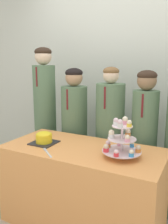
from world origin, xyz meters
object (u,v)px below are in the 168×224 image
at_px(cupcake_stand, 121,140).
at_px(student_2, 110,138).
at_px(round_cake, 44,138).
at_px(student_0, 45,118).
at_px(student_3, 144,142).
at_px(cake_knife, 46,151).
at_px(student_1, 74,132).

distance_m(cupcake_stand, student_2, 0.70).
bearing_deg(round_cake, student_0, 125.84).
bearing_deg(round_cake, student_3, 37.74).
bearing_deg(student_3, cake_knife, -129.73).
distance_m(student_0, student_2, 0.86).
xyz_separation_m(cake_knife, student_0, (-0.58, 0.76, 0.07)).
relative_size(cupcake_stand, student_1, 0.23).
bearing_deg(cupcake_stand, student_1, 142.52).
distance_m(student_0, student_1, 0.43).
distance_m(cake_knife, cupcake_stand, 0.64).
bearing_deg(student_1, round_cake, -87.84).
height_order(student_0, student_1, student_0).
bearing_deg(student_0, cupcake_stand, -26.44).
bearing_deg(student_1, student_2, 0.00).
bearing_deg(student_1, student_0, 180.00).
distance_m(round_cake, cake_knife, 0.22).
xyz_separation_m(student_1, student_2, (0.44, 0.00, -0.01)).
distance_m(round_cake, student_0, 0.74).
distance_m(cake_knife, student_0, 0.96).
bearing_deg(cupcake_stand, student_3, 86.02).
height_order(cupcake_stand, student_1, student_1).
bearing_deg(cupcake_stand, student_0, 153.56).
height_order(student_0, student_3, student_0).
distance_m(cake_knife, student_1, 0.78).
distance_m(student_0, student_3, 1.22).
bearing_deg(student_0, student_1, -0.00).
distance_m(round_cake, student_1, 0.61).
xyz_separation_m(cake_knife, student_3, (0.64, 0.76, -0.05)).
bearing_deg(student_0, student_2, -0.00).
xyz_separation_m(cake_knife, cupcake_stand, (0.59, 0.18, 0.14)).
height_order(cake_knife, student_2, student_2).
height_order(round_cake, student_3, student_3).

